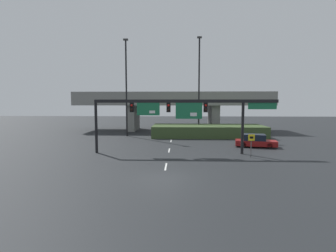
{
  "coord_description": "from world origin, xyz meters",
  "views": [
    {
      "loc": [
        1.02,
        -17.43,
        5.16
      ],
      "look_at": [
        0.0,
        7.47,
        2.91
      ],
      "focal_mm": 28.0,
      "sensor_mm": 36.0,
      "label": 1
    }
  ],
  "objects_px": {
    "signal_gantry": "(180,109)",
    "highway_light_pole_far": "(126,86)",
    "highway_light_pole_near": "(199,84)",
    "parked_sedan_near_right": "(255,141)",
    "speed_limit_sign": "(251,142)"
  },
  "relations": [
    {
      "from": "signal_gantry",
      "to": "speed_limit_sign",
      "type": "relative_size",
      "value": 8.15
    },
    {
      "from": "parked_sedan_near_right",
      "to": "highway_light_pole_far",
      "type": "bearing_deg",
      "value": 162.91
    },
    {
      "from": "highway_light_pole_far",
      "to": "parked_sedan_near_right",
      "type": "relative_size",
      "value": 3.0
    },
    {
      "from": "signal_gantry",
      "to": "speed_limit_sign",
      "type": "bearing_deg",
      "value": -14.3
    },
    {
      "from": "signal_gantry",
      "to": "highway_light_pole_far",
      "type": "bearing_deg",
      "value": 121.12
    },
    {
      "from": "signal_gantry",
      "to": "speed_limit_sign",
      "type": "height_order",
      "value": "signal_gantry"
    },
    {
      "from": "signal_gantry",
      "to": "speed_limit_sign",
      "type": "distance_m",
      "value": 7.47
    },
    {
      "from": "parked_sedan_near_right",
      "to": "highway_light_pole_near",
      "type": "bearing_deg",
      "value": 129.82
    },
    {
      "from": "signal_gantry",
      "to": "highway_light_pole_near",
      "type": "height_order",
      "value": "highway_light_pole_near"
    },
    {
      "from": "speed_limit_sign",
      "to": "highway_light_pole_far",
      "type": "relative_size",
      "value": 0.15
    },
    {
      "from": "signal_gantry",
      "to": "highway_light_pole_near",
      "type": "relative_size",
      "value": 1.2
    },
    {
      "from": "signal_gantry",
      "to": "highway_light_pole_far",
      "type": "distance_m",
      "value": 16.0
    },
    {
      "from": "signal_gantry",
      "to": "highway_light_pole_near",
      "type": "bearing_deg",
      "value": 78.79
    },
    {
      "from": "speed_limit_sign",
      "to": "parked_sedan_near_right",
      "type": "relative_size",
      "value": 0.46
    },
    {
      "from": "highway_light_pole_far",
      "to": "highway_light_pole_near",
      "type": "bearing_deg",
      "value": 7.87
    }
  ]
}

